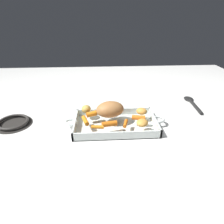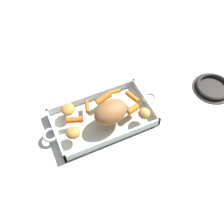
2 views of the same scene
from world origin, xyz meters
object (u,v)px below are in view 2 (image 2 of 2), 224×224
object	(u,v)px
potato_corner	(73,133)
pork_roast	(111,112)
roasting_dish	(103,118)
baby_carrot_southeast	(103,98)
potato_whole	(68,109)
stove_burner_rear	(213,87)
baby_carrot_northwest	(74,120)
baby_carrot_southwest	(87,106)
baby_carrot_center_right	(132,97)
baby_carrot_center_left	(114,92)
baby_carrot_short	(133,109)
potato_halved	(144,113)

from	to	relation	value
potato_corner	pork_roast	bearing A→B (deg)	-175.01
roasting_dish	baby_carrot_southeast	size ratio (longest dim) A/B	7.17
baby_carrot_southeast	potato_whole	bearing A→B (deg)	-1.84
stove_burner_rear	baby_carrot_northwest	bearing A→B (deg)	-5.63
baby_carrot_southwest	baby_carrot_center_right	bearing A→B (deg)	170.08
baby_carrot_center_left	potato_whole	distance (m)	0.19
roasting_dish	potato_corner	bearing A→B (deg)	17.29
baby_carrot_center_right	stove_burner_rear	size ratio (longest dim) A/B	0.38
pork_roast	baby_carrot_center_right	bearing A→B (deg)	-156.85
baby_carrot_short	potato_halved	xyz separation A→B (m)	(-0.03, 0.04, 0.01)
baby_carrot_short	potato_corner	xyz separation A→B (m)	(0.24, 0.01, 0.00)
baby_carrot_center_right	baby_carrot_center_left	size ratio (longest dim) A/B	1.21
baby_carrot_center_right	baby_carrot_center_left	bearing A→B (deg)	-44.43
pork_roast	potato_whole	world-z (taller)	pork_roast
baby_carrot_center_right	potato_whole	size ratio (longest dim) A/B	1.12
roasting_dish	baby_carrot_short	world-z (taller)	baby_carrot_short
baby_carrot_northwest	potato_whole	bearing A→B (deg)	-83.06
roasting_dish	pork_roast	size ratio (longest dim) A/B	3.58
baby_carrot_center_right	baby_carrot_center_left	xyz separation A→B (m)	(0.05, -0.05, -0.00)
baby_carrot_northwest	baby_carrot_center_right	bearing A→B (deg)	-177.85
potato_halved	potato_corner	size ratio (longest dim) A/B	0.92
baby_carrot_northwest	stove_burner_rear	xyz separation A→B (m)	(-0.58, 0.06, -0.04)
baby_carrot_center_right	baby_carrot_southeast	distance (m)	0.11
roasting_dish	baby_carrot_center_left	size ratio (longest dim) A/B	8.87
potato_halved	potato_corner	bearing A→B (deg)	-6.80
baby_carrot_center_right	baby_carrot_short	world-z (taller)	baby_carrot_short
baby_carrot_short	potato_whole	distance (m)	0.24
baby_carrot_center_left	baby_carrot_short	world-z (taller)	baby_carrot_short
baby_carrot_center_left	roasting_dish	bearing A→B (deg)	42.68
baby_carrot_northwest	baby_carrot_southeast	world-z (taller)	same
baby_carrot_center_left	stove_burner_rear	bearing A→B (deg)	163.28
baby_carrot_center_right	potato_halved	bearing A→B (deg)	90.40
baby_carrot_short	potato_halved	bearing A→B (deg)	124.90
roasting_dish	potato_corner	size ratio (longest dim) A/B	9.13
roasting_dish	baby_carrot_short	size ratio (longest dim) A/B	9.80
baby_carrot_southwest	stove_burner_rear	distance (m)	0.53
baby_carrot_southeast	baby_carrot_center_left	world-z (taller)	baby_carrot_southeast
pork_roast	baby_carrot_short	distance (m)	0.09
baby_carrot_southwest	baby_carrot_center_left	distance (m)	0.12
roasting_dish	baby_carrot_northwest	xyz separation A→B (m)	(0.10, -0.01, 0.04)
baby_carrot_southwest	potato_whole	bearing A→B (deg)	-9.24
baby_carrot_southwest	baby_carrot_northwest	bearing A→B (deg)	31.81
baby_carrot_center_right	potato_halved	world-z (taller)	potato_halved
baby_carrot_center_left	stove_burner_rear	distance (m)	0.41
baby_carrot_short	potato_whole	world-z (taller)	potato_whole
potato_halved	baby_carrot_northwest	bearing A→B (deg)	-19.24
baby_carrot_center_left	baby_carrot_short	distance (m)	0.11
baby_carrot_northwest	pork_roast	bearing A→B (deg)	162.88
baby_carrot_southeast	potato_whole	size ratio (longest dim) A/B	1.15
baby_carrot_northwest	potato_halved	xyz separation A→B (m)	(-0.24, 0.08, 0.01)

